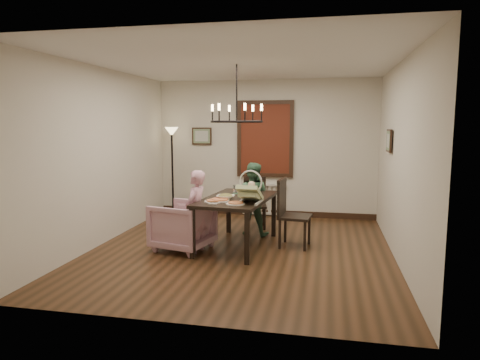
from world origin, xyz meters
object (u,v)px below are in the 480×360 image
(elderly_woman, at_px, (196,218))
(drinking_glass, at_px, (247,193))
(armchair, at_px, (182,226))
(seated_man, at_px, (252,205))
(chair_right, at_px, (295,213))
(baby_bouncer, at_px, (250,192))
(dining_table, at_px, (237,203))
(chair_far, at_px, (255,203))
(floor_lamp, at_px, (172,173))

(elderly_woman, relative_size, drinking_glass, 7.82)
(armchair, relative_size, elderly_woman, 0.79)
(armchair, bearing_deg, seated_man, 153.35)
(chair_right, height_order, seated_man, chair_right)
(armchair, bearing_deg, baby_bouncer, 99.01)
(dining_table, distance_m, seated_man, 0.78)
(elderly_woman, height_order, drinking_glass, elderly_woman)
(chair_right, xyz_separation_m, armchair, (-1.68, -0.49, -0.17))
(baby_bouncer, bearing_deg, elderly_woman, -176.38)
(chair_far, height_order, baby_bouncer, baby_bouncer)
(armchair, relative_size, baby_bouncer, 1.64)
(armchair, height_order, seated_man, seated_man)
(elderly_woman, bearing_deg, chair_right, 119.62)
(dining_table, height_order, floor_lamp, floor_lamp)
(seated_man, bearing_deg, elderly_woman, 65.74)
(armchair, height_order, baby_bouncer, baby_bouncer)
(dining_table, xyz_separation_m, baby_bouncer, (0.28, -0.39, 0.25))
(dining_table, relative_size, armchair, 2.16)
(chair_far, distance_m, armchair, 1.77)
(dining_table, height_order, seated_man, seated_man)
(dining_table, xyz_separation_m, seated_man, (0.11, 0.75, -0.17))
(chair_far, bearing_deg, dining_table, -105.43)
(armchair, bearing_deg, drinking_glass, 127.44)
(chair_right, relative_size, elderly_woman, 1.05)
(drinking_glass, relative_size, floor_lamp, 0.07)
(drinking_glass, bearing_deg, chair_far, 93.51)
(drinking_glass, bearing_deg, armchair, -156.01)
(armchair, distance_m, drinking_glass, 1.13)
(floor_lamp, bearing_deg, seated_man, -32.88)
(elderly_woman, distance_m, drinking_glass, 0.91)
(floor_lamp, bearing_deg, chair_right, -33.91)
(seated_man, bearing_deg, armchair, 55.38)
(chair_right, bearing_deg, elderly_woman, 118.72)
(dining_table, bearing_deg, chair_right, 17.68)
(elderly_woman, distance_m, baby_bouncer, 0.93)
(chair_far, xyz_separation_m, armchair, (-0.86, -1.55, -0.10))
(dining_table, distance_m, chair_right, 0.92)
(chair_right, height_order, elderly_woman, chair_right)
(armchair, distance_m, seated_man, 1.40)
(dining_table, relative_size, baby_bouncer, 3.55)
(elderly_woman, bearing_deg, floor_lamp, -144.24)
(chair_far, bearing_deg, floor_lamp, 146.32)
(armchair, xyz_separation_m, seated_man, (0.90, 1.06, 0.15))
(chair_right, distance_m, elderly_woman, 1.55)
(chair_far, distance_m, elderly_woman, 1.74)
(dining_table, relative_size, chair_right, 1.63)
(drinking_glass, xyz_separation_m, floor_lamp, (-1.94, 1.88, 0.05))
(chair_far, relative_size, elderly_woman, 0.92)
(dining_table, relative_size, floor_lamp, 0.98)
(armchair, relative_size, seated_man, 0.78)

